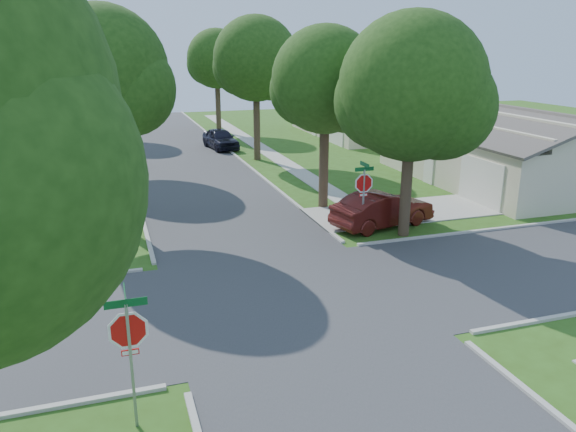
# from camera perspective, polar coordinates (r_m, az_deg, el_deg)

# --- Properties ---
(ground) EXTENTS (100.00, 100.00, 0.00)m
(ground) POSITION_cam_1_polar(r_m,az_deg,el_deg) (17.18, -0.11, -8.39)
(ground) COLOR #2F5016
(ground) RESTS_ON ground
(road_ns) EXTENTS (7.00, 100.00, 0.02)m
(road_ns) POSITION_cam_1_polar(r_m,az_deg,el_deg) (17.17, -0.11, -8.37)
(road_ns) COLOR #333335
(road_ns) RESTS_ON ground
(sidewalk_ne) EXTENTS (1.20, 40.00, 0.04)m
(sidewalk_ne) POSITION_cam_1_polar(r_m,az_deg,el_deg) (42.82, -3.05, 7.13)
(sidewalk_ne) COLOR #9E9B91
(sidewalk_ne) RESTS_ON ground
(sidewalk_nw) EXTENTS (1.20, 40.00, 0.04)m
(sidewalk_nw) POSITION_cam_1_polar(r_m,az_deg,el_deg) (41.44, -19.65, 5.83)
(sidewalk_nw) COLOR #9E9B91
(sidewalk_nw) RESTS_ON ground
(driveway) EXTENTS (8.80, 3.60, 0.05)m
(driveway) POSITION_cam_1_polar(r_m,az_deg,el_deg) (26.31, 11.59, 0.46)
(driveway) COLOR #9E9B91
(driveway) RESTS_ON ground
(stop_sign_sw) EXTENTS (1.05, 0.80, 2.98)m
(stop_sign_sw) POSITION_cam_1_polar(r_m,az_deg,el_deg) (11.40, -15.87, -11.65)
(stop_sign_sw) COLOR gray
(stop_sign_sw) RESTS_ON ground
(stop_sign_ne) EXTENTS (1.05, 0.80, 2.98)m
(stop_sign_ne) POSITION_cam_1_polar(r_m,az_deg,el_deg) (22.29, 7.71, 3.01)
(stop_sign_ne) COLOR gray
(stop_sign_ne) RESTS_ON ground
(tree_e_near) EXTENTS (4.97, 4.80, 8.28)m
(tree_e_near) POSITION_cam_1_polar(r_m,az_deg,el_deg) (25.66, 3.91, 13.13)
(tree_e_near) COLOR #38281C
(tree_e_near) RESTS_ON ground
(tree_e_mid) EXTENTS (5.59, 5.40, 9.21)m
(tree_e_mid) POSITION_cam_1_polar(r_m,az_deg,el_deg) (37.03, -3.20, 15.28)
(tree_e_mid) COLOR #38281C
(tree_e_mid) RESTS_ON ground
(tree_e_far) EXTENTS (5.17, 5.00, 8.72)m
(tree_e_far) POSITION_cam_1_polar(r_m,az_deg,el_deg) (49.71, -7.21, 15.31)
(tree_e_far) COLOR #38281C
(tree_e_far) RESTS_ON ground
(tree_w_near) EXTENTS (5.38, 5.20, 8.97)m
(tree_w_near) POSITION_cam_1_polar(r_m,az_deg,el_deg) (23.80, -18.18, 13.19)
(tree_w_near) COLOR #38281C
(tree_w_near) RESTS_ON ground
(tree_w_mid) EXTENTS (5.80, 5.60, 9.56)m
(tree_w_mid) POSITION_cam_1_polar(r_m,az_deg,el_deg) (35.78, -18.43, 14.79)
(tree_w_mid) COLOR #38281C
(tree_w_mid) RESTS_ON ground
(tree_w_far) EXTENTS (4.76, 4.60, 8.04)m
(tree_w_far) POSITION_cam_1_polar(r_m,az_deg,el_deg) (48.80, -18.42, 14.01)
(tree_w_far) COLOR #38281C
(tree_w_far) RESTS_ON ground
(tree_ne_corner) EXTENTS (5.80, 5.60, 8.66)m
(tree_ne_corner) POSITION_cam_1_polar(r_m,az_deg,el_deg) (22.06, 12.62, 12.01)
(tree_ne_corner) COLOR #38281C
(tree_ne_corner) RESTS_ON ground
(house_ne_near) EXTENTS (8.42, 13.60, 4.23)m
(house_ne_near) POSITION_cam_1_polar(r_m,az_deg,el_deg) (33.59, 20.64, 5.91)
(house_ne_near) COLOR #BCB194
(house_ne_near) RESTS_ON ground
(house_ne_far) EXTENTS (8.42, 13.60, 4.23)m
(house_ne_far) POSITION_cam_1_polar(r_m,az_deg,el_deg) (48.78, 7.44, 10.01)
(house_ne_far) COLOR #BCB194
(house_ne_far) RESTS_ON ground
(car_driveway) EXTENTS (4.78, 2.63, 1.49)m
(car_driveway) POSITION_cam_1_polar(r_m,az_deg,el_deg) (23.88, 9.58, 0.68)
(car_driveway) COLOR #4A120F
(car_driveway) RESTS_ON ground
(car_curb_east) EXTENTS (2.31, 4.54, 1.48)m
(car_curb_east) POSITION_cam_1_polar(r_m,az_deg,el_deg) (41.90, -6.87, 7.81)
(car_curb_east) COLOR black
(car_curb_east) RESTS_ON ground
(car_curb_west) EXTENTS (2.19, 4.29, 1.19)m
(car_curb_west) POSITION_cam_1_polar(r_m,az_deg,el_deg) (55.45, -16.46, 9.34)
(car_curb_west) COLOR black
(car_curb_west) RESTS_ON ground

